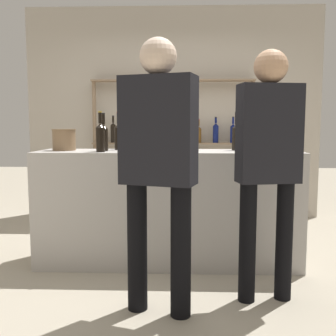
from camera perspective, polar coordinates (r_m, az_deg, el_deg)
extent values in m
plane|color=#B2A893|center=(3.71, 0.00, -13.50)|extent=(16.00, 16.00, 0.00)
cube|color=#B7B2AD|center=(3.56, 0.00, -5.73)|extent=(2.32, 0.57, 1.02)
cube|color=#B2A899|center=(5.37, 0.75, 7.85)|extent=(3.92, 0.12, 2.80)
cylinder|color=#897056|center=(5.33, -10.53, 2.57)|extent=(0.05, 0.05, 1.84)
cylinder|color=#897056|center=(5.28, 12.02, 2.50)|extent=(0.05, 0.05, 1.84)
cube|color=#897056|center=(5.22, 0.70, 12.57)|extent=(2.12, 0.18, 0.02)
cube|color=#897056|center=(5.20, 0.69, 3.59)|extent=(2.12, 0.18, 0.02)
cylinder|color=black|center=(5.27, -7.95, 4.92)|extent=(0.07, 0.07, 0.23)
cone|color=black|center=(5.27, -7.97, 6.33)|extent=(0.07, 0.07, 0.03)
cylinder|color=black|center=(5.27, -7.98, 6.97)|extent=(0.03, 0.03, 0.09)
cylinder|color=#232328|center=(5.27, -7.99, 7.49)|extent=(0.03, 0.03, 0.01)
cylinder|color=brown|center=(5.24, -5.51, 4.89)|extent=(0.07, 0.07, 0.22)
cone|color=brown|center=(5.23, -5.52, 6.25)|extent=(0.07, 0.07, 0.03)
cylinder|color=brown|center=(5.24, -5.53, 6.84)|extent=(0.03, 0.03, 0.08)
cylinder|color=#232328|center=(5.24, -5.53, 7.31)|extent=(0.03, 0.03, 0.01)
cylinder|color=black|center=(5.21, -3.04, 4.85)|extent=(0.07, 0.07, 0.21)
cone|color=black|center=(5.21, -3.05, 6.17)|extent=(0.07, 0.07, 0.03)
cylinder|color=black|center=(5.21, -3.05, 6.87)|extent=(0.03, 0.03, 0.09)
cylinder|color=gold|center=(5.21, -3.06, 7.46)|extent=(0.03, 0.03, 0.01)
cylinder|color=#0F1956|center=(5.20, -0.55, 4.87)|extent=(0.06, 0.06, 0.21)
cone|color=#0F1956|center=(5.19, -0.56, 6.19)|extent=(0.06, 0.06, 0.03)
cylinder|color=#0F1956|center=(5.19, -0.56, 6.89)|extent=(0.02, 0.02, 0.10)
cylinder|color=#232328|center=(5.20, -0.56, 7.51)|extent=(0.03, 0.03, 0.01)
cylinder|color=black|center=(5.19, 1.94, 4.78)|extent=(0.07, 0.07, 0.20)
cone|color=black|center=(5.19, 1.95, 6.04)|extent=(0.07, 0.07, 0.03)
cylinder|color=black|center=(5.19, 1.95, 6.76)|extent=(0.03, 0.03, 0.10)
cylinder|color=#232328|center=(5.19, 1.95, 7.37)|extent=(0.03, 0.03, 0.01)
cylinder|color=brown|center=(5.20, 4.44, 4.69)|extent=(0.08, 0.08, 0.18)
cone|color=brown|center=(5.19, 4.45, 5.88)|extent=(0.08, 0.08, 0.03)
cylinder|color=brown|center=(5.19, 4.45, 6.51)|extent=(0.03, 0.03, 0.08)
cylinder|color=maroon|center=(5.19, 4.46, 7.02)|extent=(0.03, 0.03, 0.01)
cylinder|color=#0F1956|center=(5.21, 6.93, 4.87)|extent=(0.07, 0.07, 0.22)
cone|color=#0F1956|center=(5.21, 6.95, 6.27)|extent=(0.07, 0.07, 0.03)
cylinder|color=#0F1956|center=(5.21, 6.96, 6.85)|extent=(0.03, 0.03, 0.07)
cylinder|color=black|center=(5.21, 6.96, 7.31)|extent=(0.03, 0.03, 0.01)
cylinder|color=#0F1956|center=(5.23, 9.40, 4.80)|extent=(0.07, 0.07, 0.21)
cone|color=#0F1956|center=(5.23, 9.42, 6.13)|extent=(0.07, 0.07, 0.03)
cylinder|color=#0F1956|center=(5.23, 9.43, 6.77)|extent=(0.03, 0.03, 0.08)
cylinder|color=black|center=(5.23, 9.44, 7.31)|extent=(0.03, 0.03, 0.01)
cylinder|color=silver|center=(3.62, -4.96, 4.37)|extent=(0.08, 0.08, 0.22)
cone|color=silver|center=(3.62, -4.98, 6.41)|extent=(0.08, 0.08, 0.04)
cylinder|color=silver|center=(3.62, -4.99, 7.37)|extent=(0.03, 0.03, 0.09)
cylinder|color=gold|center=(3.62, -4.99, 8.14)|extent=(0.03, 0.03, 0.01)
cylinder|color=black|center=(3.40, -9.78, 4.05)|extent=(0.08, 0.08, 0.21)
cone|color=black|center=(3.39, -9.82, 6.08)|extent=(0.08, 0.08, 0.03)
cylinder|color=black|center=(3.39, -9.84, 7.15)|extent=(0.03, 0.03, 0.09)
cylinder|color=gold|center=(3.40, -9.85, 8.04)|extent=(0.03, 0.03, 0.01)
cylinder|color=black|center=(3.63, 9.85, 4.14)|extent=(0.07, 0.07, 0.20)
cone|color=black|center=(3.63, 9.88, 5.99)|extent=(0.07, 0.07, 0.03)
cylinder|color=black|center=(3.63, 9.90, 7.04)|extent=(0.03, 0.03, 0.10)
cylinder|color=black|center=(3.63, 9.92, 7.92)|extent=(0.03, 0.03, 0.01)
cylinder|color=black|center=(3.51, -9.32, 4.05)|extent=(0.08, 0.08, 0.20)
cone|color=black|center=(3.51, -9.35, 5.94)|extent=(0.08, 0.08, 0.03)
cylinder|color=black|center=(3.51, -9.37, 6.97)|extent=(0.03, 0.03, 0.09)
cylinder|color=black|center=(3.51, -9.39, 7.80)|extent=(0.03, 0.03, 0.01)
cylinder|color=black|center=(3.67, -7.20, 4.24)|extent=(0.07, 0.07, 0.21)
cone|color=black|center=(3.66, -7.22, 6.10)|extent=(0.07, 0.07, 0.03)
cylinder|color=black|center=(3.66, -7.24, 7.14)|extent=(0.03, 0.03, 0.10)
cylinder|color=maroon|center=(3.67, -7.25, 8.01)|extent=(0.03, 0.03, 0.01)
cylinder|color=black|center=(3.46, -2.19, 4.17)|extent=(0.09, 0.09, 0.21)
cone|color=black|center=(3.46, -2.20, 6.19)|extent=(0.09, 0.09, 0.04)
cylinder|color=black|center=(3.46, -2.20, 7.14)|extent=(0.03, 0.03, 0.08)
cylinder|color=black|center=(3.46, -2.20, 7.87)|extent=(0.03, 0.03, 0.01)
cylinder|color=silver|center=(3.50, -4.54, 2.52)|extent=(0.06, 0.06, 0.00)
cylinder|color=silver|center=(3.49, -4.55, 3.22)|extent=(0.01, 0.01, 0.08)
cone|color=silver|center=(3.49, -4.56, 4.44)|extent=(0.08, 0.08, 0.07)
cylinder|color=#846647|center=(3.68, -14.85, 3.93)|extent=(0.21, 0.21, 0.18)
cylinder|color=#846647|center=(3.68, -14.89, 5.43)|extent=(0.22, 0.22, 0.01)
cylinder|color=silver|center=(3.57, 11.39, 3.80)|extent=(0.12, 0.12, 0.17)
sphere|color=tan|center=(3.58, 10.88, 3.53)|extent=(0.02, 0.02, 0.02)
sphere|color=tan|center=(3.57, 12.06, 3.16)|extent=(0.02, 0.02, 0.02)
sphere|color=tan|center=(3.55, 11.85, 3.58)|extent=(0.02, 0.02, 0.02)
sphere|color=tan|center=(3.58, 11.48, 2.95)|extent=(0.02, 0.02, 0.02)
sphere|color=tan|center=(3.57, 11.89, 3.69)|extent=(0.02, 0.02, 0.02)
sphere|color=tan|center=(3.59, 10.94, 3.75)|extent=(0.02, 0.02, 0.02)
sphere|color=tan|center=(3.62, 11.31, 3.39)|extent=(0.02, 0.02, 0.02)
cylinder|color=black|center=(2.97, 16.50, -10.14)|extent=(0.12, 0.12, 0.85)
cylinder|color=black|center=(2.88, 11.45, -10.56)|extent=(0.12, 0.12, 0.85)
cube|color=black|center=(2.80, 14.44, 4.82)|extent=(0.45, 0.26, 0.68)
sphere|color=tan|center=(2.83, 14.70, 14.05)|extent=(0.23, 0.23, 0.23)
cylinder|color=black|center=(2.61, 1.87, -12.02)|extent=(0.13, 0.13, 0.87)
cylinder|color=black|center=(2.71, -4.48, -11.33)|extent=(0.13, 0.13, 0.87)
cube|color=black|center=(2.52, -1.42, 5.45)|extent=(0.52, 0.34, 0.69)
sphere|color=beige|center=(2.56, -1.45, 15.88)|extent=(0.24, 0.24, 0.24)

